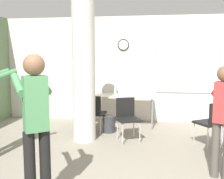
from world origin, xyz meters
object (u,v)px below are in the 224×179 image
person_playing_side (224,113)px  person_playing_front (35,118)px  folding_table (118,97)px  chair_mid_room (212,121)px  chair_table_left (94,111)px  bottle_on_table (115,91)px  chair_table_front (127,116)px

person_playing_side → person_playing_front: person_playing_front is taller
folding_table → person_playing_side: person_playing_side is taller
folding_table → chair_mid_room: 2.36m
folding_table → chair_table_left: bearing=-120.6°
bottle_on_table → chair_table_left: bearing=-110.9°
bottle_on_table → chair_table_left: bottle_on_table is taller
chair_table_front → person_playing_front: size_ratio=0.51×
person_playing_front → folding_table: bearing=81.2°
folding_table → chair_mid_room: chair_mid_room is taller
chair_table_front → chair_mid_room: (1.60, -0.21, 0.00)m
chair_table_front → person_playing_front: person_playing_front is taller
folding_table → chair_mid_room: size_ratio=2.08×
person_playing_front → chair_mid_room: bearing=41.7°
folding_table → chair_table_front: 1.21m
bottle_on_table → chair_mid_room: 2.56m
folding_table → chair_table_left: chair_table_left is taller
chair_mid_room → person_playing_side: bearing=-98.3°
chair_table_left → person_playing_front: person_playing_front is taller
chair_table_front → person_playing_side: bearing=-46.5°
person_playing_front → bottle_on_table: bearing=83.0°
chair_table_front → person_playing_side: person_playing_side is taller
bottle_on_table → person_playing_side: bearing=-57.1°
chair_table_left → chair_mid_room: same height
chair_table_left → bottle_on_table: bearing=69.1°
folding_table → chair_table_front: chair_table_front is taller
folding_table → person_playing_front: size_ratio=1.06×
chair_table_front → chair_mid_room: 1.62m
bottle_on_table → person_playing_front: bearing=-97.0°
chair_table_left → chair_mid_room: (2.37, -0.59, 0.00)m
folding_table → person_playing_front: person_playing_front is taller
folding_table → chair_mid_room: (1.92, -1.36, -0.21)m
chair_table_front → person_playing_front: (-0.87, -2.42, 0.49)m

